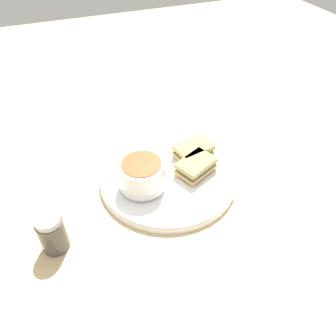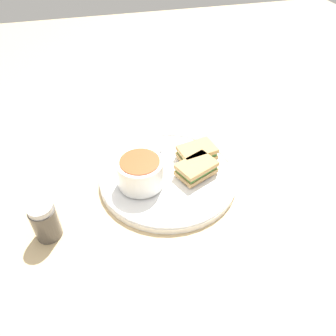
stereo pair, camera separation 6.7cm
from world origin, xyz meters
name	(u,v)px [view 1 (the left image)]	position (x,y,z in m)	size (l,w,h in m)	color
ground_plane	(168,179)	(0.00, 0.00, 0.00)	(2.40, 2.40, 0.00)	#D1B27F
plate	(168,176)	(0.00, 0.00, 0.01)	(0.31, 0.31, 0.02)	white
soup_bowl	(142,174)	(0.06, 0.01, 0.05)	(0.10, 0.10, 0.06)	white
spoon	(133,169)	(0.07, -0.04, 0.02)	(0.11, 0.08, 0.01)	silver
sandwich_half_near	(196,166)	(-0.06, 0.02, 0.03)	(0.10, 0.09, 0.03)	tan
sandwich_half_far	(193,150)	(-0.08, -0.04, 0.03)	(0.09, 0.07, 0.03)	tan
salt_shaker	(52,233)	(0.26, 0.09, 0.04)	(0.05, 0.05, 0.08)	#4C4742
menu_sheet	(74,131)	(0.17, -0.27, 0.00)	(0.27, 0.32, 0.00)	white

